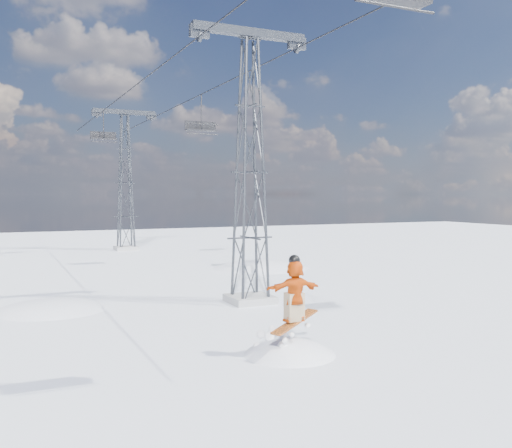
# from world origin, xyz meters

# --- Properties ---
(ground) EXTENTS (120.00, 120.00, 0.00)m
(ground) POSITION_xyz_m (0.00, 0.00, 0.00)
(ground) COLOR white
(ground) RESTS_ON ground
(snow_terrain) EXTENTS (39.00, 37.00, 22.00)m
(snow_terrain) POSITION_xyz_m (-4.77, 21.24, -9.59)
(snow_terrain) COLOR white
(snow_terrain) RESTS_ON ground
(lift_tower_near) EXTENTS (5.20, 1.80, 11.43)m
(lift_tower_near) POSITION_xyz_m (0.80, 8.00, 5.47)
(lift_tower_near) COLOR #999999
(lift_tower_near) RESTS_ON ground
(lift_tower_far) EXTENTS (5.20, 1.80, 11.43)m
(lift_tower_far) POSITION_xyz_m (0.80, 33.00, 5.47)
(lift_tower_far) COLOR #999999
(lift_tower_far) RESTS_ON ground
(haul_cables) EXTENTS (4.46, 51.00, 0.06)m
(haul_cables) POSITION_xyz_m (0.80, 19.50, 10.85)
(haul_cables) COLOR black
(haul_cables) RESTS_ON ground
(snowboarder_jump) EXTENTS (4.40, 4.40, 6.84)m
(snowboarder_jump) POSITION_xyz_m (-1.35, 0.38, -1.63)
(snowboarder_jump) COLOR white
(snowboarder_jump) RESTS_ON ground
(lift_chair_mid) EXTENTS (2.04, 0.59, 2.53)m
(lift_chair_mid) POSITION_xyz_m (3.00, 20.49, 8.82)
(lift_chair_mid) COLOR black
(lift_chair_mid) RESTS_ON ground
(lift_chair_far) EXTENTS (1.93, 0.55, 2.39)m
(lift_chair_far) POSITION_xyz_m (-1.40, 30.08, 8.94)
(lift_chair_far) COLOR black
(lift_chair_far) RESTS_ON ground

